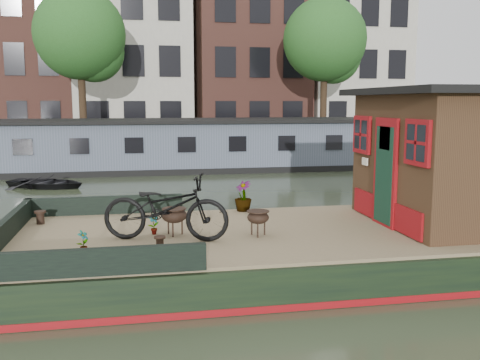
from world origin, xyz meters
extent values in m
plane|color=#313823|center=(0.00, 0.00, 0.00)|extent=(120.00, 120.00, 0.00)
cube|color=black|center=(0.00, 0.00, 0.30)|extent=(12.00, 4.00, 0.60)
cylinder|color=black|center=(-6.00, 0.00, 0.30)|extent=(4.00, 4.00, 0.60)
cube|color=maroon|center=(0.00, 0.00, 0.06)|extent=(12.02, 4.02, 0.10)
cube|color=#826E50|center=(0.00, 0.00, 0.62)|extent=(11.80, 3.80, 0.05)
cube|color=black|center=(-5.92, 0.00, 0.82)|extent=(0.12, 4.00, 0.35)
cube|color=black|center=(-4.50, 1.92, 0.82)|extent=(3.00, 0.12, 0.35)
cube|color=black|center=(-4.50, -1.92, 0.82)|extent=(3.00, 0.12, 0.35)
cube|color=#311E13|center=(2.20, 0.00, 1.80)|extent=(3.50, 3.00, 2.30)
cube|color=maroon|center=(0.42, 0.00, 1.60)|extent=(0.06, 0.80, 1.90)
cube|color=black|center=(0.40, 0.00, 1.55)|extent=(0.04, 0.64, 1.70)
cube|color=maroon|center=(0.42, -1.05, 2.20)|extent=(0.06, 0.72, 0.72)
cube|color=maroon|center=(0.42, 1.05, 2.20)|extent=(0.06, 0.72, 0.72)
imported|color=black|center=(-3.43, -0.33, 1.18)|extent=(2.12, 1.25, 1.05)
imported|color=brown|center=(-3.62, 0.09, 0.82)|extent=(0.20, 0.16, 0.34)
imported|color=#984329|center=(-1.79, 1.70, 0.95)|extent=(0.47, 0.47, 0.61)
imported|color=brown|center=(-4.65, -0.86, 0.82)|extent=(0.21, 0.22, 0.34)
cylinder|color=black|center=(-5.60, 1.25, 0.77)|extent=(0.21, 0.21, 0.24)
cylinder|color=black|center=(-3.56, -0.84, 0.75)|extent=(0.17, 0.17, 0.19)
imported|color=black|center=(-6.89, 9.93, 0.28)|extent=(3.28, 2.94, 0.56)
cube|color=#4C5366|center=(0.00, 14.00, 1.00)|extent=(20.00, 4.00, 2.00)
cube|color=black|center=(0.00, 14.00, 2.05)|extent=(20.40, 4.40, 0.12)
cube|color=black|center=(0.00, 14.00, 0.12)|extent=(20.00, 4.05, 0.24)
cube|color=#47443F|center=(0.00, 20.50, 0.45)|extent=(60.00, 6.00, 0.90)
cube|color=brown|center=(-10.50, 27.50, 7.50)|extent=(6.00, 8.00, 15.00)
cube|color=#B7B2A3|center=(-4.00, 27.50, 8.25)|extent=(7.00, 8.00, 16.50)
cube|color=brown|center=(3.50, 27.50, 7.75)|extent=(7.00, 8.00, 15.50)
cube|color=#B7B2A3|center=(10.50, 27.50, 8.00)|extent=(6.50, 8.00, 16.00)
cylinder|color=#332316|center=(-6.50, 19.00, 2.90)|extent=(0.36, 0.36, 4.00)
sphere|color=#1F4416|center=(-6.50, 19.00, 6.10)|extent=(4.40, 4.40, 4.40)
sphere|color=#1F4416|center=(-5.90, 19.30, 5.30)|extent=(3.00, 3.00, 3.00)
cylinder|color=#332316|center=(6.00, 19.00, 2.90)|extent=(0.36, 0.36, 4.00)
sphere|color=#1F4416|center=(6.00, 19.00, 6.10)|extent=(4.40, 4.40, 4.40)
sphere|color=#1F4416|center=(6.60, 19.30, 5.30)|extent=(3.00, 3.00, 3.00)
camera|label=1|loc=(-3.83, -8.65, 2.82)|focal=40.00mm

